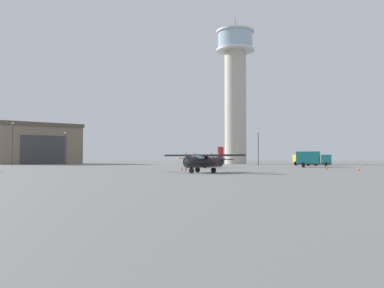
{
  "coord_description": "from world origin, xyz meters",
  "views": [
    {
      "loc": [
        -1.23,
        -50.02,
        1.8
      ],
      "look_at": [
        -2.81,
        27.11,
        4.5
      ],
      "focal_mm": 36.85,
      "sensor_mm": 36.0,
      "label": 1
    }
  ],
  "objects_px": {
    "airplane_black": "(205,160)",
    "airplane_orange": "(201,161)",
    "truck_box_yellow": "(307,158)",
    "traffic_cone_mid_apron": "(359,168)",
    "control_tower": "(235,86)",
    "traffic_cone_near_right": "(327,167)",
    "truck_box_teal": "(313,159)",
    "light_post_north": "(12,140)",
    "traffic_cone_near_left": "(182,168)",
    "light_post_east": "(65,145)",
    "light_post_west": "(258,145)"
  },
  "relations": [
    {
      "from": "airplane_black",
      "to": "airplane_orange",
      "type": "bearing_deg",
      "value": -143.11
    },
    {
      "from": "truck_box_yellow",
      "to": "traffic_cone_mid_apron",
      "type": "xyz_separation_m",
      "value": [
        -1.5,
        -33.2,
        -1.35
      ]
    },
    {
      "from": "control_tower",
      "to": "airplane_orange",
      "type": "xyz_separation_m",
      "value": [
        -10.25,
        -43.88,
        -21.75
      ]
    },
    {
      "from": "control_tower",
      "to": "traffic_cone_near_right",
      "type": "distance_m",
      "value": 58.68
    },
    {
      "from": "control_tower",
      "to": "truck_box_teal",
      "type": "distance_m",
      "value": 46.91
    },
    {
      "from": "airplane_orange",
      "to": "light_post_north",
      "type": "height_order",
      "value": "light_post_north"
    },
    {
      "from": "control_tower",
      "to": "traffic_cone_near_right",
      "type": "xyz_separation_m",
      "value": [
        9.25,
        -53.35,
        -22.63
      ]
    },
    {
      "from": "light_post_north",
      "to": "traffic_cone_near_left",
      "type": "relative_size",
      "value": 14.16
    },
    {
      "from": "airplane_black",
      "to": "truck_box_yellow",
      "type": "distance_m",
      "value": 49.19
    },
    {
      "from": "control_tower",
      "to": "airplane_orange",
      "type": "height_order",
      "value": "control_tower"
    },
    {
      "from": "traffic_cone_mid_apron",
      "to": "truck_box_yellow",
      "type": "bearing_deg",
      "value": 87.42
    },
    {
      "from": "airplane_orange",
      "to": "light_post_east",
      "type": "relative_size",
      "value": 1.1
    },
    {
      "from": "control_tower",
      "to": "traffic_cone_near_left",
      "type": "bearing_deg",
      "value": -102.7
    },
    {
      "from": "truck_box_teal",
      "to": "traffic_cone_near_right",
      "type": "relative_size",
      "value": 9.93
    },
    {
      "from": "light_post_west",
      "to": "traffic_cone_near_left",
      "type": "distance_m",
      "value": 37.59
    },
    {
      "from": "truck_box_yellow",
      "to": "traffic_cone_near_right",
      "type": "distance_m",
      "value": 29.55
    },
    {
      "from": "control_tower",
      "to": "truck_box_yellow",
      "type": "bearing_deg",
      "value": -59.88
    },
    {
      "from": "truck_box_yellow",
      "to": "light_post_west",
      "type": "bearing_deg",
      "value": 63.23
    },
    {
      "from": "light_post_north",
      "to": "traffic_cone_mid_apron",
      "type": "xyz_separation_m",
      "value": [
        66.69,
        -33.31,
        -5.6
      ]
    },
    {
      "from": "airplane_black",
      "to": "truck_box_yellow",
      "type": "height_order",
      "value": "airplane_black"
    },
    {
      "from": "airplane_black",
      "to": "light_post_west",
      "type": "height_order",
      "value": "light_post_west"
    },
    {
      "from": "light_post_north",
      "to": "traffic_cone_near_left",
      "type": "xyz_separation_m",
      "value": [
        41.08,
        -33.79,
        -5.55
      ]
    },
    {
      "from": "truck_box_teal",
      "to": "truck_box_yellow",
      "type": "bearing_deg",
      "value": 98.33
    },
    {
      "from": "light_post_north",
      "to": "truck_box_teal",
      "type": "bearing_deg",
      "value": -14.05
    },
    {
      "from": "light_post_west",
      "to": "traffic_cone_near_left",
      "type": "relative_size",
      "value": 11.15
    },
    {
      "from": "airplane_orange",
      "to": "truck_box_yellow",
      "type": "relative_size",
      "value": 1.29
    },
    {
      "from": "light_post_east",
      "to": "traffic_cone_near_left",
      "type": "distance_m",
      "value": 46.5
    },
    {
      "from": "control_tower",
      "to": "truck_box_yellow",
      "type": "height_order",
      "value": "control_tower"
    },
    {
      "from": "truck_box_teal",
      "to": "light_post_west",
      "type": "height_order",
      "value": "light_post_west"
    },
    {
      "from": "light_post_west",
      "to": "traffic_cone_near_right",
      "type": "distance_m",
      "value": 30.14
    },
    {
      "from": "traffic_cone_near_left",
      "to": "truck_box_teal",
      "type": "bearing_deg",
      "value": 36.34
    },
    {
      "from": "light_post_north",
      "to": "traffic_cone_near_left",
      "type": "distance_m",
      "value": 53.48
    },
    {
      "from": "control_tower",
      "to": "light_post_west",
      "type": "distance_m",
      "value": 30.42
    },
    {
      "from": "truck_box_teal",
      "to": "traffic_cone_near_left",
      "type": "xyz_separation_m",
      "value": [
        -23.85,
        -17.54,
        -1.29
      ]
    },
    {
      "from": "traffic_cone_mid_apron",
      "to": "light_post_east",
      "type": "bearing_deg",
      "value": 147.34
    },
    {
      "from": "airplane_black",
      "to": "traffic_cone_near_right",
      "type": "height_order",
      "value": "airplane_black"
    },
    {
      "from": "light_post_north",
      "to": "light_post_east",
      "type": "bearing_deg",
      "value": 9.5
    },
    {
      "from": "traffic_cone_near_right",
      "to": "traffic_cone_mid_apron",
      "type": "relative_size",
      "value": 1.09
    },
    {
      "from": "light_post_north",
      "to": "traffic_cone_near_right",
      "type": "bearing_deg",
      "value": -24.76
    },
    {
      "from": "light_post_west",
      "to": "light_post_north",
      "type": "height_order",
      "value": "light_post_north"
    },
    {
      "from": "airplane_orange",
      "to": "traffic_cone_near_right",
      "type": "relative_size",
      "value": 13.04
    },
    {
      "from": "traffic_cone_mid_apron",
      "to": "truck_box_teal",
      "type": "bearing_deg",
      "value": 95.9
    },
    {
      "from": "light_post_west",
      "to": "truck_box_yellow",
      "type": "bearing_deg",
      "value": -0.11
    },
    {
      "from": "control_tower",
      "to": "airplane_black",
      "type": "relative_size",
      "value": 4.45
    },
    {
      "from": "airplane_black",
      "to": "truck_box_teal",
      "type": "xyz_separation_m",
      "value": [
        20.59,
        26.89,
        0.15
      ]
    },
    {
      "from": "airplane_black",
      "to": "truck_box_yellow",
      "type": "bearing_deg",
      "value": -173.23
    },
    {
      "from": "truck_box_teal",
      "to": "traffic_cone_near_left",
      "type": "distance_m",
      "value": 29.63
    },
    {
      "from": "traffic_cone_near_right",
      "to": "traffic_cone_mid_apron",
      "type": "distance_m",
      "value": 5.25
    },
    {
      "from": "airplane_black",
      "to": "traffic_cone_near_left",
      "type": "bearing_deg",
      "value": -125.02
    },
    {
      "from": "control_tower",
      "to": "light_post_east",
      "type": "relative_size",
      "value": 5.41
    }
  ]
}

